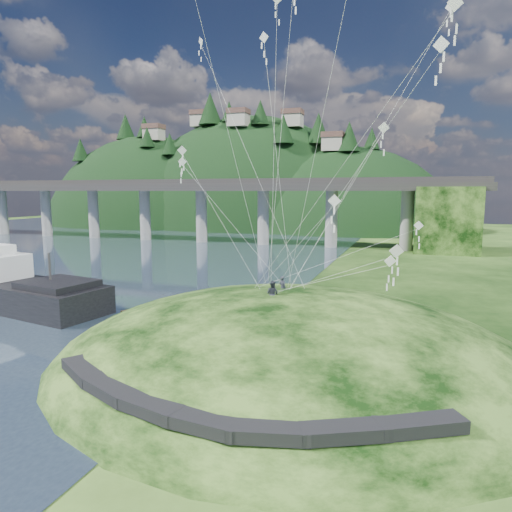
% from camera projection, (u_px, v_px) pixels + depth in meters
% --- Properties ---
extents(ground, '(320.00, 320.00, 0.00)m').
position_uv_depth(ground, '(178.00, 359.00, 33.41)').
color(ground, black).
rests_on(ground, ground).
extents(grass_hill, '(36.00, 32.00, 13.00)m').
position_uv_depth(grass_hill, '(290.00, 382.00, 32.89)').
color(grass_hill, black).
rests_on(grass_hill, ground).
extents(footpath, '(22.29, 5.84, 0.83)m').
position_uv_depth(footpath, '(216.00, 406.00, 21.57)').
color(footpath, black).
rests_on(footpath, ground).
extents(bridge, '(160.00, 11.00, 15.00)m').
position_uv_depth(bridge, '(223.00, 202.00, 106.14)').
color(bridge, '#2D2B2B').
rests_on(bridge, ground).
extents(far_ridge, '(153.00, 70.00, 94.50)m').
position_uv_depth(far_ridge, '(237.00, 246.00, 162.86)').
color(far_ridge, black).
rests_on(far_ridge, ground).
extents(work_barge, '(24.59, 10.51, 8.34)m').
position_uv_depth(work_barge, '(9.00, 286.00, 48.69)').
color(work_barge, black).
rests_on(work_barge, ground).
extents(wooden_dock, '(12.05, 6.37, 0.87)m').
position_uv_depth(wooden_dock, '(167.00, 322.00, 41.40)').
color(wooden_dock, '#3B2818').
rests_on(wooden_dock, ground).
extents(kite_flyers, '(1.09, 3.34, 1.97)m').
position_uv_depth(kite_flyers, '(276.00, 279.00, 32.77)').
color(kite_flyers, '#282B36').
rests_on(kite_flyers, ground).
extents(kite_swarm, '(20.85, 14.62, 21.56)m').
position_uv_depth(kite_swarm, '(324.00, 102.00, 29.62)').
color(kite_swarm, white).
rests_on(kite_swarm, ground).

